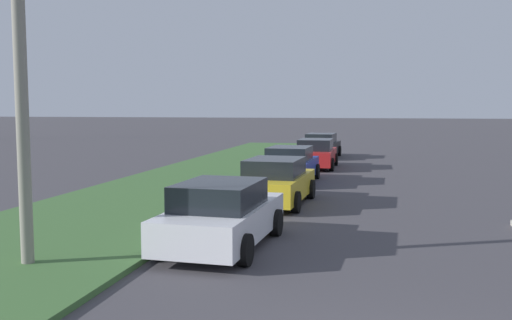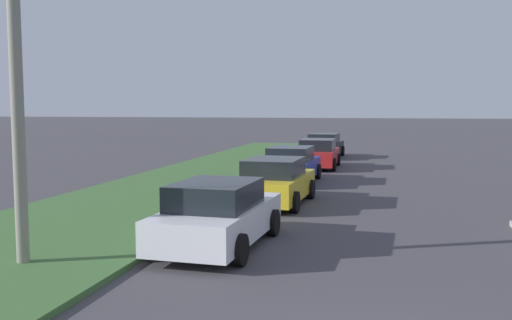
% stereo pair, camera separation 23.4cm
% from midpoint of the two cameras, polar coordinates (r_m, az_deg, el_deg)
% --- Properties ---
extents(grass_median, '(60.00, 6.00, 0.12)m').
position_cam_midpoint_polar(grass_median, '(17.66, -12.74, -4.62)').
color(grass_median, '#3D6633').
rests_on(grass_median, ground).
extents(parked_car_white, '(4.38, 2.17, 1.47)m').
position_cam_midpoint_polar(parked_car_white, '(12.51, -3.31, -5.55)').
color(parked_car_white, silver).
rests_on(parked_car_white, ground).
extents(parked_car_yellow, '(4.37, 2.16, 1.47)m').
position_cam_midpoint_polar(parked_car_yellow, '(17.94, 2.30, -2.21)').
color(parked_car_yellow, gold).
rests_on(parked_car_yellow, ground).
extents(parked_car_blue, '(4.34, 2.09, 1.47)m').
position_cam_midpoint_polar(parked_car_blue, '(23.15, 3.86, -0.50)').
color(parked_car_blue, '#23389E').
rests_on(parked_car_blue, ground).
extents(parked_car_red, '(4.31, 2.04, 1.47)m').
position_cam_midpoint_polar(parked_car_red, '(28.69, 6.48, 0.61)').
color(parked_car_red, red).
rests_on(parked_car_red, ground).
extents(parked_car_black, '(4.39, 2.20, 1.47)m').
position_cam_midpoint_polar(parked_car_black, '(34.70, 7.10, 1.43)').
color(parked_car_black, black).
rests_on(parked_car_black, ground).
extents(streetlight, '(0.59, 2.87, 7.50)m').
position_cam_midpoint_polar(streetlight, '(11.39, -20.99, 11.59)').
color(streetlight, gray).
rests_on(streetlight, ground).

